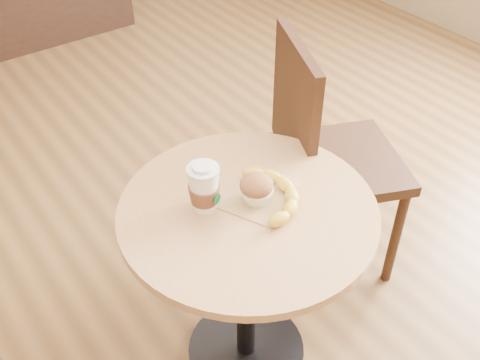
{
  "coord_description": "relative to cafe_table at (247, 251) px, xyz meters",
  "views": [
    {
      "loc": [
        -0.67,
        -0.95,
        1.89
      ],
      "look_at": [
        0.07,
        0.06,
        0.83
      ],
      "focal_mm": 42.0,
      "sensor_mm": 36.0,
      "label": 1
    }
  ],
  "objects": [
    {
      "name": "kraft_bag",
      "position": [
        0.07,
        0.03,
        0.19
      ],
      "size": [
        0.29,
        0.27,
        0.0
      ],
      "primitive_type": "cube",
      "rotation": [
        0.0,
        0.0,
        0.45
      ],
      "color": "tan",
      "rests_on": "cafe_table"
    },
    {
      "name": "muffin",
      "position": [
        0.04,
        0.01,
        0.24
      ],
      "size": [
        0.1,
        0.1,
        0.09
      ],
      "color": "white",
      "rests_on": "kraft_bag"
    },
    {
      "name": "coffee_cup",
      "position": [
        -0.1,
        0.08,
        0.26
      ],
      "size": [
        0.1,
        0.1,
        0.16
      ],
      "rotation": [
        0.0,
        0.0,
        0.35
      ],
      "color": "white",
      "rests_on": "cafe_table"
    },
    {
      "name": "banana",
      "position": [
        0.08,
        -0.01,
        0.21
      ],
      "size": [
        0.28,
        0.33,
        0.04
      ],
      "primitive_type": null,
      "rotation": [
        0.0,
        0.0,
        -0.39
      ],
      "color": "gold",
      "rests_on": "kraft_bag"
    },
    {
      "name": "cafe_table",
      "position": [
        0.0,
        0.0,
        0.0
      ],
      "size": [
        0.78,
        0.78,
        0.75
      ],
      "color": "black",
      "rests_on": "ground"
    },
    {
      "name": "chair_right",
      "position": [
        0.53,
        0.22,
        0.01
      ],
      "size": [
        0.61,
        0.61,
        1.05
      ],
      "rotation": [
        0.0,
        0.0,
        1.16
      ],
      "color": "#341E12",
      "rests_on": "ground"
    }
  ]
}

